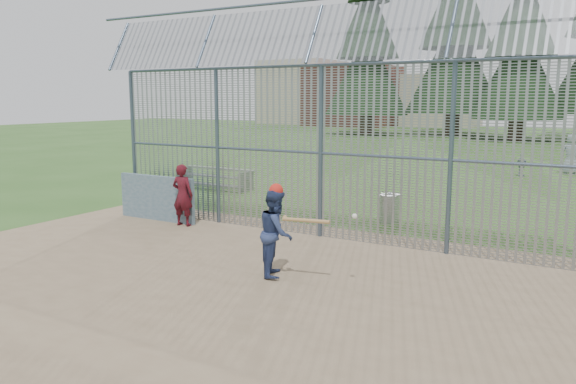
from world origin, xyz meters
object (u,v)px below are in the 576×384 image
Objects in this scene: batter at (276,233)px; bleacher at (214,177)px; onlooker at (183,195)px; trash_can at (389,208)px; dugout_wall at (157,198)px.

batter is 0.54× the size of bleacher.
onlooker reaches higher than trash_can.
bleacher is (-7.48, 2.12, 0.03)m from trash_can.
trash_can is (0.19, 5.43, -0.44)m from batter.
onlooker reaches higher than dugout_wall.
dugout_wall is 1.08m from onlooker.
bleacher is (-3.09, 5.27, -0.41)m from onlooker.
onlooker is 1.94× the size of trash_can.
dugout_wall is at bearing -68.20° from bleacher.
dugout_wall is 1.57× the size of onlooker.
batter reaches higher than onlooker.
trash_can is (5.44, 2.98, -0.24)m from dugout_wall.
batter reaches higher than bleacher.
bleacher is at bearing 164.21° from trash_can.
batter reaches higher than trash_can.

